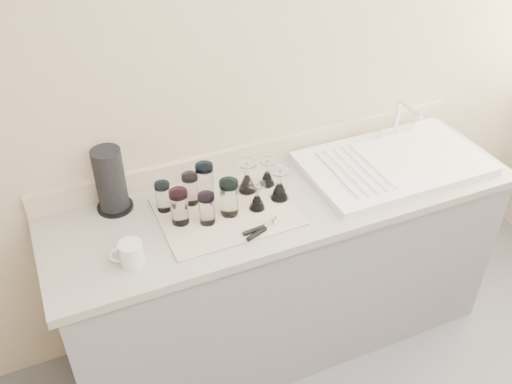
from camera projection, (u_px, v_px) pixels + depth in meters
name	position (u px, v px, depth m)	size (l,w,h in m)	color
counter_unit	(283.00, 270.00, 2.71)	(2.06, 0.62, 0.90)	slate
sink_unit	(394.00, 162.00, 2.61)	(0.82, 0.50, 0.22)	white
dish_towel	(226.00, 211.00, 2.35)	(0.55, 0.42, 0.01)	beige
tumbler_teal	(163.00, 196.00, 2.31)	(0.06, 0.06, 0.13)	white
tumbler_cyan	(191.00, 189.00, 2.35)	(0.07, 0.07, 0.14)	white
tumbler_purple	(205.00, 180.00, 2.38)	(0.08, 0.08, 0.15)	white
tumbler_magenta	(179.00, 207.00, 2.24)	(0.08, 0.08, 0.15)	white
tumbler_blue	(207.00, 209.00, 2.25)	(0.07, 0.07, 0.13)	white
tumbler_lavender	(229.00, 197.00, 2.29)	(0.08, 0.08, 0.16)	white
goblet_back_left	(247.00, 181.00, 2.43)	(0.08, 0.08, 0.14)	white
goblet_back_right	(267.00, 176.00, 2.47)	(0.07, 0.07, 0.12)	white
goblet_front_left	(257.00, 200.00, 2.34)	(0.07, 0.07, 0.12)	white
goblet_front_right	(280.00, 188.00, 2.39)	(0.08, 0.08, 0.14)	white
can_opener	(261.00, 229.00, 2.24)	(0.15, 0.08, 0.02)	silver
white_mug	(130.00, 253.00, 2.08)	(0.13, 0.11, 0.09)	silver
paper_towel_roll	(110.00, 181.00, 2.29)	(0.15, 0.15, 0.28)	black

